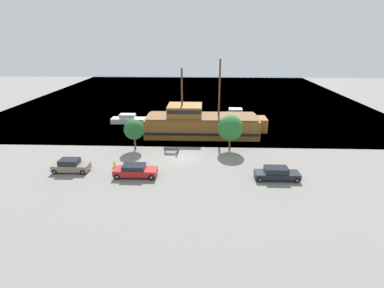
# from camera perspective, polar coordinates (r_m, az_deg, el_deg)

# --- Properties ---
(ground_plane) EXTENTS (160.00, 160.00, 0.00)m
(ground_plane) POSITION_cam_1_polar(r_m,az_deg,el_deg) (39.39, -1.93, -2.61)
(ground_plane) COLOR gray
(water_surface) EXTENTS (80.00, 80.00, 0.00)m
(water_surface) POSITION_cam_1_polar(r_m,az_deg,el_deg) (81.73, 0.25, 9.32)
(water_surface) COLOR #33566B
(water_surface) RESTS_ON ground
(pirate_ship) EXTENTS (19.00, 5.91, 11.86)m
(pirate_ship) POSITION_cam_1_polar(r_m,az_deg,el_deg) (47.73, 1.68, 3.87)
(pirate_ship) COLOR brown
(pirate_ship) RESTS_ON water_surface
(moored_boat_dockside) EXTENTS (6.35, 2.50, 1.70)m
(moored_boat_dockside) POSITION_cam_1_polar(r_m,az_deg,el_deg) (59.65, 8.58, 5.69)
(moored_boat_dockside) COLOR maroon
(moored_boat_dockside) RESTS_ON water_surface
(moored_boat_outer) EXTENTS (6.91, 2.11, 1.64)m
(moored_boat_outer) POSITION_cam_1_polar(r_m,az_deg,el_deg) (56.11, -11.73, 4.59)
(moored_boat_outer) COLOR silver
(moored_boat_outer) RESTS_ON water_surface
(parked_car_curb_front) EXTENTS (4.89, 1.83, 1.44)m
(parked_car_curb_front) POSITION_cam_1_polar(r_m,az_deg,el_deg) (34.67, 15.83, -5.41)
(parked_car_curb_front) COLOR black
(parked_car_curb_front) RESTS_ON ground_plane
(parked_car_curb_mid) EXTENTS (4.83, 1.89, 1.46)m
(parked_car_curb_mid) POSITION_cam_1_polar(r_m,az_deg,el_deg) (34.55, -10.77, -5.00)
(parked_car_curb_mid) COLOR #B21E1E
(parked_car_curb_mid) RESTS_ON ground_plane
(parked_car_curb_rear) EXTENTS (4.19, 1.78, 1.57)m
(parked_car_curb_rear) POSITION_cam_1_polar(r_m,az_deg,el_deg) (37.93, -22.11, -3.84)
(parked_car_curb_rear) COLOR #7F705B
(parked_car_curb_rear) RESTS_ON ground_plane
(fire_hydrant) EXTENTS (0.42, 0.25, 0.76)m
(fire_hydrant) POSITION_cam_1_polar(r_m,az_deg,el_deg) (37.79, -14.58, -3.63)
(fire_hydrant) COLOR yellow
(fire_hydrant) RESTS_ON ground_plane
(bench_promenade_east) EXTENTS (1.87, 0.45, 0.85)m
(bench_promenade_east) POSITION_cam_1_polar(r_m,az_deg,el_deg) (40.80, -3.93, -1.16)
(bench_promenade_east) COLOR #4C4742
(bench_promenade_east) RESTS_ON ground_plane
(tree_row_east) EXTENTS (2.80, 2.80, 4.40)m
(tree_row_east) POSITION_cam_1_polar(r_m,az_deg,el_deg) (41.83, -10.99, 2.73)
(tree_row_east) COLOR brown
(tree_row_east) RESTS_ON ground_plane
(tree_row_mideast) EXTENTS (3.49, 3.49, 5.03)m
(tree_row_mideast) POSITION_cam_1_polar(r_m,az_deg,el_deg) (41.06, 7.31, 3.05)
(tree_row_mideast) COLOR brown
(tree_row_mideast) RESTS_ON ground_plane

